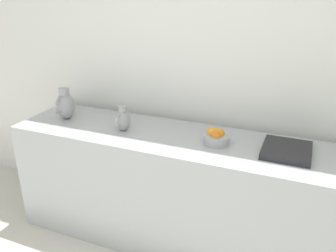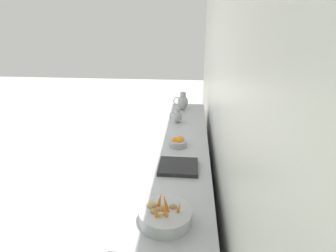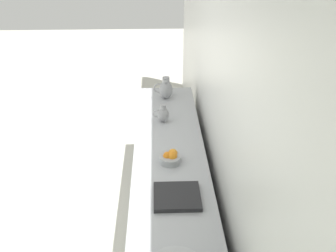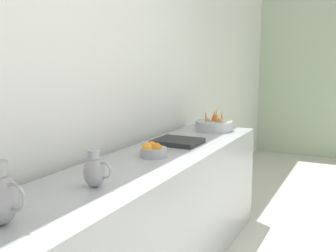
{
  "view_description": "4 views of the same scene",
  "coord_description": "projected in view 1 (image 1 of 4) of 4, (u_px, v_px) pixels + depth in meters",
  "views": [
    {
      "loc": [
        0.57,
        0.63,
        1.88
      ],
      "look_at": [
        -1.36,
        -0.17,
        1.03
      ],
      "focal_mm": 36.97,
      "sensor_mm": 36.0,
      "label": 1
    },
    {
      "loc": [
        -1.66,
        2.66,
        2.1
      ],
      "look_at": [
        -1.42,
        0.01,
        1.07
      ],
      "focal_mm": 29.21,
      "sensor_mm": 36.0,
      "label": 2
    },
    {
      "loc": [
        -1.42,
        2.54,
        2.64
      ],
      "look_at": [
        -1.52,
        -0.15,
        1.08
      ],
      "focal_mm": 37.93,
      "sensor_mm": 36.0,
      "label": 3
    },
    {
      "loc": [
        -0.29,
        -2.14,
        1.52
      ],
      "look_at": [
        -1.44,
        0.17,
        1.1
      ],
      "focal_mm": 42.55,
      "sensor_mm": 36.0,
      "label": 4
    }
  ],
  "objects": [
    {
      "name": "orange_bowl",
      "position": [
        216.0,
        137.0,
        2.33
      ],
      "size": [
        0.18,
        0.18,
        0.1
      ],
      "color": "#9EA0A5",
      "rests_on": "prep_counter"
    },
    {
      "name": "prep_counter",
      "position": [
        205.0,
        197.0,
        2.53
      ],
      "size": [
        0.63,
        2.93,
        0.89
      ],
      "primitive_type": "cube",
      "color": "#ADAFB5",
      "rests_on": "ground_plane"
    },
    {
      "name": "metal_pitcher_short",
      "position": [
        123.0,
        120.0,
        2.52
      ],
      "size": [
        0.16,
        0.11,
        0.19
      ],
      "color": "#939399",
      "rests_on": "prep_counter"
    },
    {
      "name": "counter_sink_basin",
      "position": [
        287.0,
        150.0,
        2.2
      ],
      "size": [
        0.34,
        0.3,
        0.04
      ],
      "primitive_type": "cube",
      "color": "#232326",
      "rests_on": "prep_counter"
    },
    {
      "name": "tile_wall_left",
      "position": [
        301.0,
        47.0,
        2.32
      ],
      "size": [
        0.1,
        8.11,
        3.0
      ],
      "primitive_type": "cube",
      "color": "white",
      "rests_on": "ground_plane"
    },
    {
      "name": "metal_pitcher_tall",
      "position": [
        65.0,
        105.0,
        2.74
      ],
      "size": [
        0.21,
        0.15,
        0.25
      ],
      "color": "#939399",
      "rests_on": "prep_counter"
    }
  ]
}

